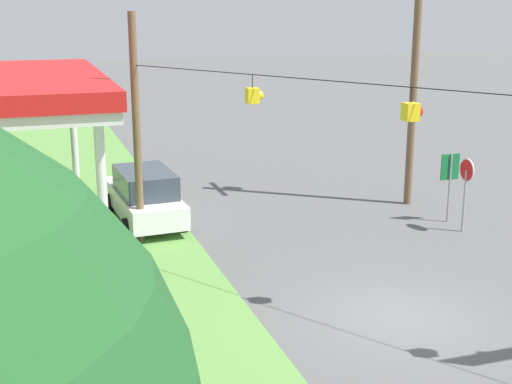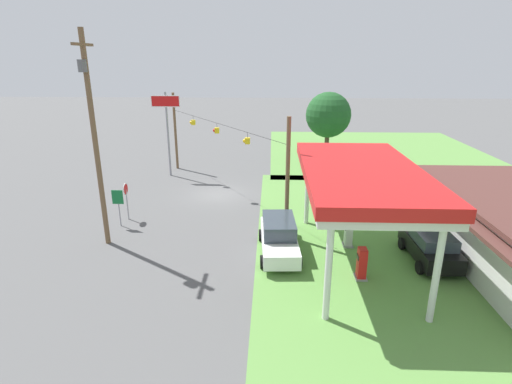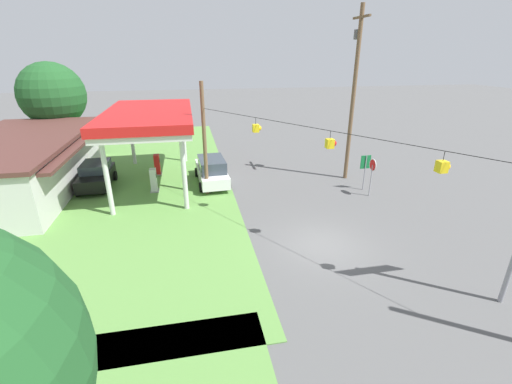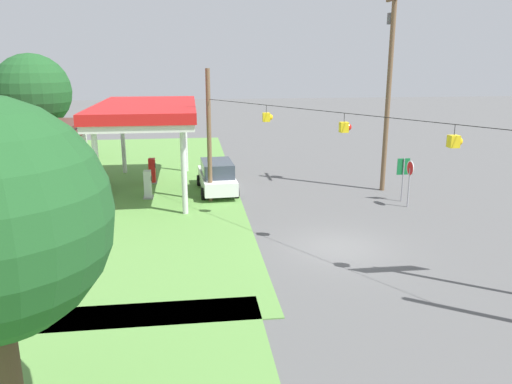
{
  "view_description": "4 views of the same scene",
  "coord_description": "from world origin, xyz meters",
  "px_view_note": "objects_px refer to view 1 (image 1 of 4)",
  "views": [
    {
      "loc": [
        -14.03,
        8.33,
        7.46
      ],
      "look_at": [
        5.04,
        1.99,
        2.04
      ],
      "focal_mm": 50.0,
      "sensor_mm": 36.0,
      "label": 1
    },
    {
      "loc": [
        29.4,
        4.07,
        10.15
      ],
      "look_at": [
        5.12,
        3.11,
        1.97
      ],
      "focal_mm": 28.0,
      "sensor_mm": 36.0,
      "label": 2
    },
    {
      "loc": [
        -13.54,
        5.94,
        8.63
      ],
      "look_at": [
        2.92,
        2.66,
        1.82
      ],
      "focal_mm": 24.0,
      "sensor_mm": 36.0,
      "label": 3
    },
    {
      "loc": [
        -18.9,
        5.94,
        7.63
      ],
      "look_at": [
        4.16,
        2.93,
        1.4
      ],
      "focal_mm": 35.0,
      "sensor_mm": 36.0,
      "label": 4
    }
  ],
  "objects_px": {
    "gas_station_canopy": "(15,90)",
    "stop_sign_roadside": "(466,179)",
    "fuel_pump_far": "(24,192)",
    "car_at_pumps_front": "(144,195)",
    "fuel_pump_near": "(26,219)",
    "route_sign": "(450,174)",
    "utility_pole_main": "(416,30)"
  },
  "relations": [
    {
      "from": "gas_station_canopy",
      "to": "stop_sign_roadside",
      "type": "distance_m",
      "value": 15.01
    },
    {
      "from": "fuel_pump_far",
      "to": "car_at_pumps_front",
      "type": "relative_size",
      "value": 0.3
    },
    {
      "from": "fuel_pump_near",
      "to": "stop_sign_roadside",
      "type": "bearing_deg",
      "value": -104.12
    },
    {
      "from": "route_sign",
      "to": "gas_station_canopy",
      "type": "bearing_deg",
      "value": 73.59
    },
    {
      "from": "stop_sign_roadside",
      "to": "utility_pole_main",
      "type": "distance_m",
      "value": 5.85
    },
    {
      "from": "utility_pole_main",
      "to": "route_sign",
      "type": "bearing_deg",
      "value": -176.48
    },
    {
      "from": "fuel_pump_near",
      "to": "stop_sign_roadside",
      "type": "distance_m",
      "value": 14.26
    },
    {
      "from": "car_at_pumps_front",
      "to": "utility_pole_main",
      "type": "distance_m",
      "value": 11.28
    },
    {
      "from": "car_at_pumps_front",
      "to": "stop_sign_roadside",
      "type": "height_order",
      "value": "stop_sign_roadside"
    },
    {
      "from": "car_at_pumps_front",
      "to": "fuel_pump_far",
      "type": "bearing_deg",
      "value": 53.11
    },
    {
      "from": "car_at_pumps_front",
      "to": "stop_sign_roadside",
      "type": "bearing_deg",
      "value": -116.84
    },
    {
      "from": "fuel_pump_far",
      "to": "route_sign",
      "type": "height_order",
      "value": "route_sign"
    },
    {
      "from": "fuel_pump_near",
      "to": "fuel_pump_far",
      "type": "height_order",
      "value": "same"
    },
    {
      "from": "route_sign",
      "to": "utility_pole_main",
      "type": "height_order",
      "value": "utility_pole_main"
    },
    {
      "from": "utility_pole_main",
      "to": "gas_station_canopy",
      "type": "bearing_deg",
      "value": 83.24
    },
    {
      "from": "gas_station_canopy",
      "to": "fuel_pump_near",
      "type": "height_order",
      "value": "gas_station_canopy"
    },
    {
      "from": "fuel_pump_near",
      "to": "car_at_pumps_front",
      "type": "distance_m",
      "value": 4.02
    },
    {
      "from": "fuel_pump_near",
      "to": "fuel_pump_far",
      "type": "distance_m",
      "value": 3.51
    },
    {
      "from": "gas_station_canopy",
      "to": "stop_sign_roadside",
      "type": "xyz_separation_m",
      "value": [
        -5.22,
        -13.79,
        -2.83
      ]
    },
    {
      "from": "gas_station_canopy",
      "to": "car_at_pumps_front",
      "type": "distance_m",
      "value": 5.45
    },
    {
      "from": "fuel_pump_near",
      "to": "car_at_pumps_front",
      "type": "height_order",
      "value": "car_at_pumps_front"
    },
    {
      "from": "fuel_pump_near",
      "to": "utility_pole_main",
      "type": "bearing_deg",
      "value": -89.49
    },
    {
      "from": "gas_station_canopy",
      "to": "fuel_pump_near",
      "type": "bearing_deg",
      "value": -179.95
    },
    {
      "from": "stop_sign_roadside",
      "to": "gas_station_canopy",
      "type": "bearing_deg",
      "value": -110.75
    },
    {
      "from": "stop_sign_roadside",
      "to": "utility_pole_main",
      "type": "relative_size",
      "value": 0.22
    },
    {
      "from": "fuel_pump_far",
      "to": "car_at_pumps_front",
      "type": "height_order",
      "value": "car_at_pumps_front"
    },
    {
      "from": "fuel_pump_near",
      "to": "utility_pole_main",
      "type": "distance_m",
      "value": 14.88
    },
    {
      "from": "fuel_pump_near",
      "to": "utility_pole_main",
      "type": "relative_size",
      "value": 0.14
    },
    {
      "from": "gas_station_canopy",
      "to": "route_sign",
      "type": "xyz_separation_m",
      "value": [
        -4.1,
        -13.91,
        -2.93
      ]
    },
    {
      "from": "car_at_pumps_front",
      "to": "stop_sign_roadside",
      "type": "relative_size",
      "value": 2.11
    },
    {
      "from": "car_at_pumps_front",
      "to": "stop_sign_roadside",
      "type": "xyz_separation_m",
      "value": [
        -4.35,
        -9.87,
        0.85
      ]
    },
    {
      "from": "gas_station_canopy",
      "to": "car_at_pumps_front",
      "type": "relative_size",
      "value": 2.16
    }
  ]
}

